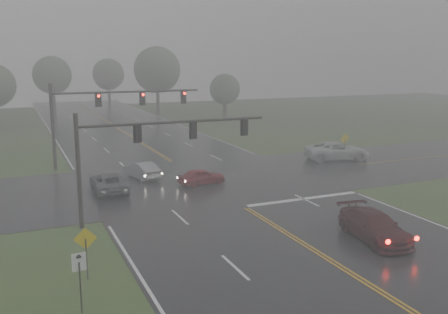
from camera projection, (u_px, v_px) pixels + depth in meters
name	position (u px, v px, depth m)	size (l,w,h in m)	color
ground	(405.00, 307.00, 19.28)	(180.00, 180.00, 0.00)	#324E21
main_road	(212.00, 187.00, 37.28)	(18.00, 160.00, 0.02)	black
cross_street	(202.00, 181.00, 39.08)	(120.00, 14.00, 0.02)	black
stop_bar	(303.00, 199.00, 34.00)	(8.50, 0.50, 0.01)	silver
sedan_maroon	(373.00, 240.00, 26.44)	(2.07, 5.10, 1.48)	#380A0D
sedan_red	(202.00, 185.00, 37.91)	(1.45, 3.61, 1.23)	maroon
sedan_silver	(142.00, 178.00, 39.84)	(1.41, 4.03, 1.33)	gray
car_grey	(109.00, 192.00, 35.89)	(2.25, 4.88, 1.35)	#4C4E53
pickup_white	(337.00, 160.00, 47.11)	(2.78, 6.04, 1.68)	silver
signal_gantry_near	(140.00, 144.00, 28.74)	(11.49, 0.29, 6.53)	black
signal_gantry_far	(101.00, 108.00, 43.35)	(13.17, 0.37, 7.38)	black
sign_diamond_west	(86.00, 245.00, 21.41)	(0.98, 0.12, 2.37)	black
sign_arrow_white	(79.00, 271.00, 18.60)	(0.53, 0.09, 2.38)	black
sign_diamond_east	(345.00, 142.00, 46.14)	(1.09, 0.24, 2.64)	black
tree_ne_a	(157.00, 70.00, 82.55)	(7.72, 7.72, 11.33)	#2D231D
tree_n_mid	(52.00, 75.00, 87.30)	(6.65, 6.65, 9.77)	#2D231D
tree_e_near	(225.00, 89.00, 77.68)	(4.79, 4.79, 7.03)	#2D231D
tree_n_far	(108.00, 74.00, 100.64)	(6.36, 6.36, 9.34)	#2D231D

